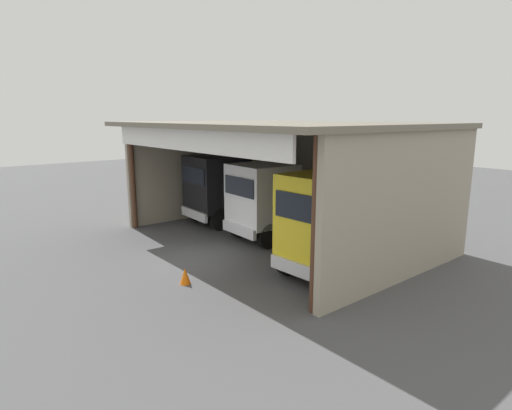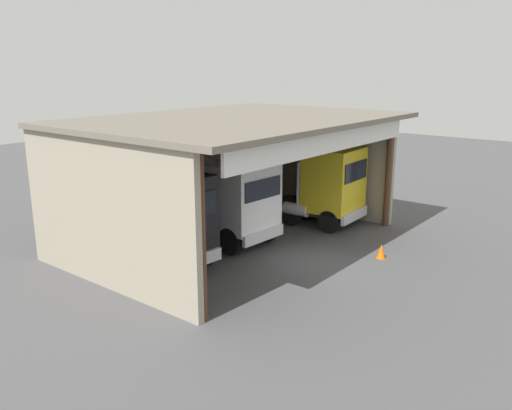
{
  "view_description": "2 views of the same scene",
  "coord_description": "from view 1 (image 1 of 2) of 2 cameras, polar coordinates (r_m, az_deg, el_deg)",
  "views": [
    {
      "loc": [
        13.71,
        -8.25,
        5.48
      ],
      "look_at": [
        0.0,
        3.01,
        1.76
      ],
      "focal_mm": 29.76,
      "sensor_mm": 36.0,
      "label": 1
    },
    {
      "loc": [
        -16.12,
        -9.8,
        7.19
      ],
      "look_at": [
        0.0,
        3.01,
        1.76
      ],
      "focal_mm": 37.07,
      "sensor_mm": 36.0,
      "label": 2
    }
  ],
  "objects": [
    {
      "name": "ground_plane",
      "position": [
        16.92,
        -7.97,
        -7.19
      ],
      "size": [
        80.0,
        80.0,
        0.0
      ],
      "primitive_type": "plane",
      "color": "#4C4C4F",
      "rests_on": "ground"
    },
    {
      "name": "workshop_shed",
      "position": [
        19.2,
        4.74,
        6.17
      ],
      "size": [
        13.21,
        9.56,
        5.24
      ],
      "color": "#9E937F",
      "rests_on": "ground"
    },
    {
      "name": "traffic_cone",
      "position": [
        14.49,
        -9.5,
        -9.38
      ],
      "size": [
        0.36,
        0.36,
        0.56
      ],
      "primitive_type": "cone",
      "color": "orange",
      "rests_on": "ground"
    },
    {
      "name": "truck_yellow_right_bay",
      "position": [
        14.46,
        9.23,
        -2.73
      ],
      "size": [
        2.73,
        4.31,
        3.62
      ],
      "rotation": [
        0.0,
        0.0,
        3.18
      ],
      "color": "yellow",
      "rests_on": "ground"
    },
    {
      "name": "tool_cart",
      "position": [
        20.3,
        13.28,
        -2.69
      ],
      "size": [
        0.9,
        0.6,
        1.0
      ],
      "primitive_type": "cube",
      "color": "red",
      "rests_on": "ground"
    },
    {
      "name": "truck_black_yard_outside",
      "position": [
        21.91,
        -4.71,
        2.34
      ],
      "size": [
        2.81,
        5.26,
        3.54
      ],
      "rotation": [
        0.0,
        0.0,
        3.08
      ],
      "color": "black",
      "rests_on": "ground"
    },
    {
      "name": "oil_drum",
      "position": [
        20.74,
        13.7,
        -2.55
      ],
      "size": [
        0.58,
        0.58,
        0.9
      ],
      "primitive_type": "cylinder",
      "color": "#B21E19",
      "rests_on": "ground"
    },
    {
      "name": "truck_white_center_left_bay",
      "position": [
        18.91,
        1.49,
        0.66
      ],
      "size": [
        2.67,
        5.01,
        3.44
      ],
      "rotation": [
        0.0,
        0.0,
        3.09
      ],
      "color": "white",
      "rests_on": "ground"
    }
  ]
}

